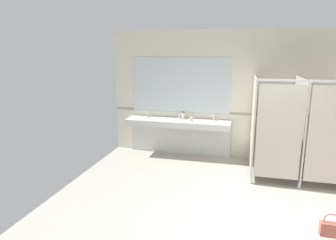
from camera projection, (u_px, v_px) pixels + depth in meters
The scene contains 10 objects.
ground_plane at pixel (251, 225), 4.47m from camera, with size 6.71×6.35×0.10m, color #9E998E.
wall_back at pixel (253, 96), 6.90m from camera, with size 6.71×0.12×2.95m, color beige.
wall_back_tile_band at pixel (252, 114), 6.94m from camera, with size 6.71×0.01×0.06m, color #9E937F.
vanity_counter at pixel (178, 129), 7.25m from camera, with size 2.46×0.53×1.00m.
mirror_panel at pixel (180, 85), 7.19m from camera, with size 2.36×0.02×1.30m, color silver.
bathroom_stalls at pixel (325, 128), 5.70m from camera, with size 2.66×1.52×1.99m.
handbag at pixel (330, 228), 4.11m from camera, with size 0.27×0.11×0.33m.
soap_dispenser at pixel (183, 116), 7.22m from camera, with size 0.07×0.07×0.18m.
paper_cup at pixel (191, 120), 6.92m from camera, with size 0.07×0.07×0.10m, color beige.
floor_drain_cover at pixel (267, 200), 5.10m from camera, with size 0.14×0.14×0.01m, color #B7BABF.
Camera 1 is at (-0.21, -4.19, 2.46)m, focal length 32.33 mm.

